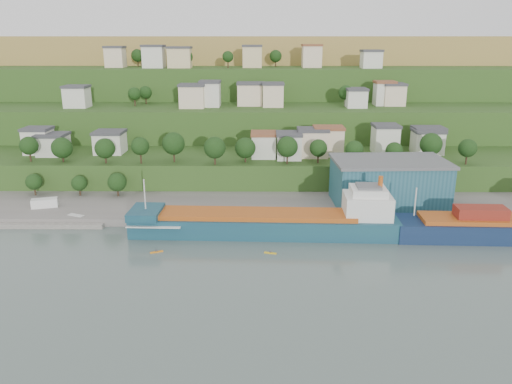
{
  "coord_description": "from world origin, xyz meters",
  "views": [
    {
      "loc": [
        5.26,
        -105.68,
        46.36
      ],
      "look_at": [
        4.29,
        15.0,
        9.51
      ],
      "focal_mm": 35.0,
      "sensor_mm": 36.0,
      "label": 1
    }
  ],
  "objects_px": {
    "cargo_ship_near": "(272,224)",
    "kayak_orange": "(157,251)",
    "caravan": "(45,204)",
    "warehouse": "(389,182)"
  },
  "relations": [
    {
      "from": "kayak_orange",
      "to": "warehouse",
      "type": "bearing_deg",
      "value": 3.0
    },
    {
      "from": "warehouse",
      "to": "kayak_orange",
      "type": "xyz_separation_m",
      "value": [
        -59.51,
        -29.71,
        -8.22
      ]
    },
    {
      "from": "cargo_ship_near",
      "to": "caravan",
      "type": "bearing_deg",
      "value": 168.9
    },
    {
      "from": "cargo_ship_near",
      "to": "kayak_orange",
      "type": "relative_size",
      "value": 22.61
    },
    {
      "from": "cargo_ship_near",
      "to": "caravan",
      "type": "distance_m",
      "value": 64.43
    },
    {
      "from": "warehouse",
      "to": "caravan",
      "type": "bearing_deg",
      "value": 179.68
    },
    {
      "from": "caravan",
      "to": "kayak_orange",
      "type": "height_order",
      "value": "caravan"
    },
    {
      "from": "warehouse",
      "to": "caravan",
      "type": "relative_size",
      "value": 4.66
    },
    {
      "from": "cargo_ship_near",
      "to": "warehouse",
      "type": "bearing_deg",
      "value": 31.06
    },
    {
      "from": "caravan",
      "to": "cargo_ship_near",
      "type": "bearing_deg",
      "value": -29.91
    }
  ]
}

